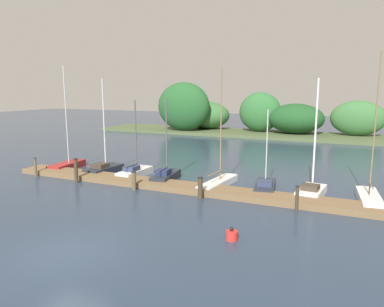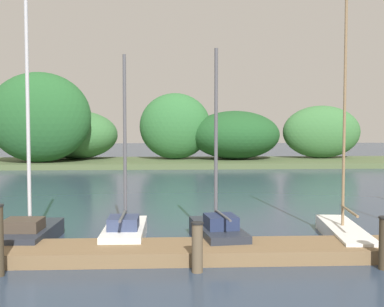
{
  "view_description": "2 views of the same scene",
  "coord_description": "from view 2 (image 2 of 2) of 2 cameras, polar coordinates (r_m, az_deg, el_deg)",
  "views": [
    {
      "loc": [
        9.67,
        -9.66,
        6.15
      ],
      "look_at": [
        -0.61,
        12.97,
        1.74
      ],
      "focal_mm": 33.98,
      "sensor_mm": 36.0,
      "label": 1
    },
    {
      "loc": [
        -3.33,
        -3.44,
        3.52
      ],
      "look_at": [
        -2.53,
        12.02,
        2.56
      ],
      "focal_mm": 49.65,
      "sensor_mm": 36.0,
      "label": 2
    }
  ],
  "objects": [
    {
      "name": "sailboat_2",
      "position": [
        15.54,
        -7.2,
        -8.22
      ],
      "size": [
        1.16,
        3.47,
        5.41
      ],
      "rotation": [
        0.0,
        0.0,
        1.56
      ],
      "color": "white",
      "rests_on": "ground"
    },
    {
      "name": "sailboat_4",
      "position": [
        16.34,
        15.95,
        -7.91
      ],
      "size": [
        1.35,
        4.55,
        7.48
      ],
      "rotation": [
        0.0,
        0.0,
        1.47
      ],
      "color": "white",
      "rests_on": "ground"
    },
    {
      "name": "sailboat_3",
      "position": [
        15.29,
        2.69,
        -8.27
      ],
      "size": [
        1.49,
        3.48,
        5.56
      ],
      "rotation": [
        0.0,
        0.0,
        1.7
      ],
      "color": "#232833",
      "rests_on": "ground"
    },
    {
      "name": "far_shore",
      "position": [
        42.21,
        -3.65,
        2.08
      ],
      "size": [
        51.01,
        8.5,
        7.13
      ],
      "color": "#4C5B38",
      "rests_on": "ground"
    },
    {
      "name": "mooring_piling_2",
      "position": [
        12.47,
        0.57,
        -10.02
      ],
      "size": [
        0.3,
        0.3,
        1.18
      ],
      "color": "brown",
      "rests_on": "ground"
    },
    {
      "name": "sailboat_1",
      "position": [
        15.98,
        -17.15,
        -7.93
      ],
      "size": [
        1.48,
        3.46,
        6.89
      ],
      "rotation": [
        0.0,
        0.0,
        1.52
      ],
      "color": "#232833",
      "rests_on": "ground"
    },
    {
      "name": "dock_pier",
      "position": [
        14.18,
        10.88,
        -10.16
      ],
      "size": [
        25.29,
        1.8,
        0.35
      ],
      "color": "brown",
      "rests_on": "ground"
    }
  ]
}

